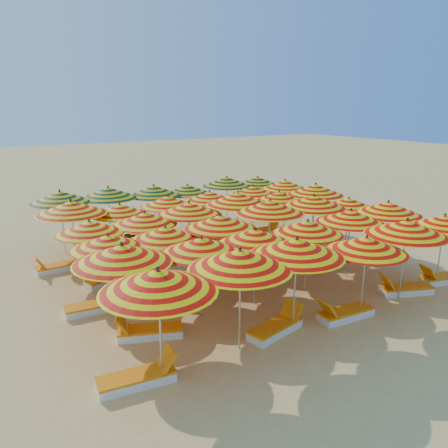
{
  "coord_description": "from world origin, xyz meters",
  "views": [
    {
      "loc": [
        -8.57,
        -13.08,
        5.95
      ],
      "look_at": [
        0.0,
        0.5,
        1.6
      ],
      "focal_mm": 35.0,
      "sensor_mm": 36.0,
      "label": 1
    }
  ],
  "objects": [
    {
      "name": "lounger_6",
      "position": [
        -5.43,
        -0.92,
        0.15
      ],
      "size": [
        1.78,
        0.76,
        0.69
      ],
      "rotation": [
        0.0,
        0.0,
        -0.1
      ],
      "color": "white",
      "rests_on": "ground"
    },
    {
      "name": "umbrella_25",
      "position": [
        -3.23,
        2.93,
        2.09
      ],
      "size": [
        2.81,
        2.81,
        2.37
      ],
      "color": "silver",
      "rests_on": "ground"
    },
    {
      "name": "lounger_18",
      "position": [
        -1.41,
        4.93,
        0.15
      ],
      "size": [
        1.79,
        0.79,
        0.69
      ],
      "rotation": [
        0.0,
        0.0,
        -0.12
      ],
      "color": "white",
      "rests_on": "ground"
    },
    {
      "name": "umbrella_2",
      "position": [
        -1.18,
        -4.92,
        2.37
      ],
      "size": [
        3.04,
        3.04,
        2.7
      ],
      "color": "silver",
      "rests_on": "ground"
    },
    {
      "name": "umbrella_14",
      "position": [
        -1.19,
        -1.18,
        2.23
      ],
      "size": [
        2.8,
        2.8,
        2.53
      ],
      "color": "silver",
      "rests_on": "ground"
    },
    {
      "name": "lounger_2",
      "position": [
        0.52,
        -5.22,
        0.15
      ],
      "size": [
        1.78,
        0.72,
        0.69
      ],
      "rotation": [
        0.0,
        0.0,
        3.06
      ],
      "color": "white",
      "rests_on": "ground"
    },
    {
      "name": "umbrella_30",
      "position": [
        -4.94,
        5.14,
        2.39
      ],
      "size": [
        2.91,
        2.91,
        2.71
      ],
      "color": "silver",
      "rests_on": "ground"
    },
    {
      "name": "lounger_7",
      "position": [
        -3.7,
        -1.17,
        0.15
      ],
      "size": [
        1.82,
        1.0,
        0.69
      ],
      "rotation": [
        0.0,
        0.0,
        2.88
      ],
      "color": "white",
      "rests_on": "ground"
    },
    {
      "name": "umbrella_12",
      "position": [
        -4.93,
        -0.93,
        2.1
      ],
      "size": [
        2.88,
        2.88,
        2.38
      ],
      "color": "silver",
      "rests_on": "ground"
    },
    {
      "name": "umbrella_34",
      "position": [
        3.18,
        5.29,
        2.27
      ],
      "size": [
        3.03,
        3.03,
        2.58
      ],
      "color": "silver",
      "rests_on": "ground"
    },
    {
      "name": "umbrella_27",
      "position": [
        0.96,
        3.21,
        2.11
      ],
      "size": [
        3.0,
        3.0,
        2.4
      ],
      "color": "silver",
      "rests_on": "ground"
    },
    {
      "name": "umbrella_1",
      "position": [
        -2.98,
        -4.95,
        2.4
      ],
      "size": [
        2.58,
        2.58,
        2.72
      ],
      "color": "silver",
      "rests_on": "ground"
    },
    {
      "name": "lounger_0",
      "position": [
        -5.68,
        -4.97,
        0.15
      ],
      "size": [
        1.79,
        0.79,
        0.69
      ],
      "rotation": [
        0.0,
        0.0,
        -0.12
      ],
      "color": "white",
      "rests_on": "ground"
    },
    {
      "name": "umbrella_6",
      "position": [
        -5.2,
        -2.94,
        2.36
      ],
      "size": [
        2.77,
        2.77,
        2.68
      ],
      "color": "silver",
      "rests_on": "ground"
    },
    {
      "name": "umbrella_10",
      "position": [
        3.07,
        -2.94,
        2.22
      ],
      "size": [
        3.0,
        3.0,
        2.52
      ],
      "color": "silver",
      "rests_on": "ground"
    },
    {
      "name": "umbrella_31",
      "position": [
        -2.93,
        5.21,
        2.34
      ],
      "size": [
        2.95,
        2.95,
        2.66
      ],
      "color": "silver",
      "rests_on": "ground"
    },
    {
      "name": "umbrella_15",
      "position": [
        1.15,
        -0.83,
        2.39
      ],
      "size": [
        3.28,
        3.28,
        2.72
      ],
      "color": "silver",
      "rests_on": "ground"
    },
    {
      "name": "ground",
      "position": [
        0.0,
        0.0,
        0.0
      ],
      "size": [
        120.0,
        120.0,
        0.0
      ],
      "primitive_type": "plane",
      "color": "#E0AD63",
      "rests_on": "ground"
    },
    {
      "name": "lounger_5",
      "position": [
        -4.69,
        -3.16,
        0.15
      ],
      "size": [
        1.82,
        1.19,
        0.69
      ],
      "rotation": [
        0.0,
        0.0,
        2.76
      ],
      "color": "white",
      "rests_on": "ground"
    },
    {
      "name": "lounger_13",
      "position": [
        -2.63,
        2.83,
        0.15
      ],
      "size": [
        1.74,
        0.59,
        0.69
      ],
      "rotation": [
        0.0,
        0.0,
        -0.0
      ],
      "color": "white",
      "rests_on": "ground"
    },
    {
      "name": "lounger_11",
      "position": [
        3.71,
        0.95,
        0.15
      ],
      "size": [
        1.76,
        0.69,
        0.69
      ],
      "rotation": [
        0.0,
        0.0,
        3.2
      ],
      "color": "white",
      "rests_on": "ground"
    },
    {
      "name": "umbrella_32",
      "position": [
        -0.9,
        5.02,
        2.27
      ],
      "size": [
        2.48,
        2.48,
        2.58
      ],
      "color": "silver",
      "rests_on": "ground"
    },
    {
      "name": "lounger_10",
      "position": [
        -1.68,
        0.99,
        0.15
      ],
      "size": [
        1.82,
        0.98,
        0.69
      ],
      "rotation": [
        0.0,
        0.0,
        -0.25
      ],
      "color": "white",
      "rests_on": "ground"
    },
    {
      "name": "umbrella_5",
      "position": [
        4.93,
        -5.25,
        2.26
      ],
      "size": [
        3.05,
        3.05,
        2.57
      ],
      "color": "silver",
      "rests_on": "ground"
    },
    {
      "name": "umbrella_11",
      "position": [
        5.0,
        -2.99,
        2.29
      ],
      "size": [
        2.91,
        2.91,
        2.6
      ],
      "color": "silver",
      "rests_on": "ground"
    },
    {
      "name": "umbrella_16",
      "position": [
        3.23,
        -0.91,
        2.36
      ],
      "size": [
        2.95,
        2.95,
        2.68
      ],
      "color": "silver",
      "rests_on": "ground"
    },
    {
      "name": "umbrella_24",
      "position": [
        -5.03,
        2.96,
        2.39
      ],
      "size": [
        2.95,
        2.95,
        2.71
      ],
      "color": "silver",
      "rests_on": "ground"
    },
    {
      "name": "umbrella_28",
      "position": [
        3.12,
        2.96,
        2.18
      ],
      "size": [
        2.75,
        2.75,
        2.48
      ],
      "color": "silver",
      "rests_on": "ground"
    },
    {
      "name": "umbrella_13",
      "position": [
        -3.1,
        -0.95,
        2.07
      ],
      "size": [
        2.84,
        2.84,
        2.36
      ],
      "color": "silver",
      "rests_on": "ground"
    },
    {
      "name": "lounger_1",
      "position": [
        -1.68,
        -4.81,
        0.15
      ],
      "size": [
        1.81,
        0.93,
        0.69
      ],
      "rotation": [
        0.0,
        0.0,
        0.21
      ],
      "color": "white",
      "rests_on": "ground"
    },
    {
      "name": "lounger_9",
      "position": [
        -4.44,
        0.99,
        0.15
      ],
      "size": [
        1.82,
        0.98,
        0.69
      ],
      "rotation": [
        0.0,
        0.0,
        3.38
      ],
      "color": "white",
      "rests_on": "ground"
    },
    {
      "name": "umbrella_3",
      "position": [
        1.12,
        -5.29,
        2.16
      ],
      "size": [
        2.86,
        2.86,
        2.45
      ],
      "color": "silver",
      "rests_on": "ground"
    },
    {
      "name": "umbrella_33",
      "position": [
        0.96,
        5.31,
        2.09
      ],
      "size": [
        2.65,
        2.65,
        2.37
      ],
      "color": "silver",
      "rests_on": "ground"
    },
    {
      "name": "lounger_17",
      "position": [
        -2.34,
        5.23,
        0.15
      ],
      "size": [
        1.8,
        0.82,
        0.69
      ],
      "rotation": [
        0.0,
        0.0,
        0.14
      ],
      "color": "white",
      "rests_on": "ground"
    },
    {
      "name": "lounger_15",
      "position": [
        1.46,
        3.25,
        0.15
      ],
      "size": [
        1.82,
        0.98,
        0.69
      ],
      "rotation": [
        0.0,
        0.0,
        3.38
      ],
      "color": "white",
      "rests_on": "ground"
    },
    {
      "name": "lounger_14",
      "position": [
        -0.59,
        3.21,
        0.15
      ],
      "size": [
        1.83,
        1.05,
        0.69
      ],
      "rotation": [
        0.0,
        0.0,
        2.85
      ],
      "color": "white",
      "rests_on": "ground"
    },
    {
      "name": "umbrella_21",
      "position": [
        0.98,
        1.02,
        2.39
      ],
      "size": [
        2.99,
        2.99,
        2.71
      ],
      "color": "silver",
      "rests_on": "ground"
    },
    {
      "name": "umbrella_0",
      "position": [
        -5.18,
        -5.11,
        2.39
      ],
      "size": [
        3.22,
        3.22,
        2.72
      ],
      "color": "silver",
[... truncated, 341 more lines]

